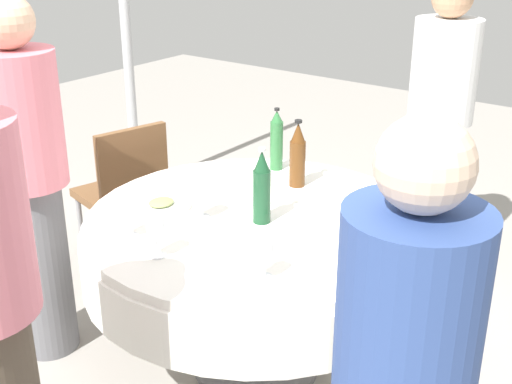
# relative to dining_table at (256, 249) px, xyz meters

# --- Properties ---
(ground_plane) EXTENTS (10.00, 10.00, 0.00)m
(ground_plane) POSITION_rel_dining_table_xyz_m (0.00, 0.00, -0.59)
(ground_plane) COLOR gray
(dining_table) EXTENTS (1.44, 1.44, 0.74)m
(dining_table) POSITION_rel_dining_table_xyz_m (0.00, 0.00, 0.00)
(dining_table) COLOR white
(dining_table) RESTS_ON ground_plane
(bottle_dark_green_mid) EXTENTS (0.07, 0.07, 0.31)m
(bottle_dark_green_mid) POSITION_rel_dining_table_xyz_m (-0.02, -0.05, 0.29)
(bottle_dark_green_mid) COLOR #194728
(bottle_dark_green_mid) RESTS_ON dining_table
(bottle_brown_near) EXTENTS (0.07, 0.07, 0.31)m
(bottle_brown_near) POSITION_rel_dining_table_xyz_m (0.39, 0.05, 0.29)
(bottle_brown_near) COLOR #593314
(bottle_brown_near) RESTS_ON dining_table
(bottle_green_east) EXTENTS (0.06, 0.06, 0.30)m
(bottle_green_east) POSITION_rel_dining_table_xyz_m (0.50, 0.25, 0.29)
(bottle_green_east) COLOR #2D6B38
(bottle_green_east) RESTS_ON dining_table
(wine_glass_inner) EXTENTS (0.07, 0.07, 0.16)m
(wine_glass_inner) POSITION_rel_dining_table_xyz_m (-0.43, 0.28, 0.26)
(wine_glass_inner) COLOR white
(wine_glass_inner) RESTS_ON dining_table
(wine_glass_rear) EXTENTS (0.07, 0.07, 0.16)m
(wine_glass_rear) POSITION_rel_dining_table_xyz_m (-0.48, 0.08, 0.26)
(wine_glass_rear) COLOR white
(wine_glass_rear) RESTS_ON dining_table
(wine_glass_right) EXTENTS (0.07, 0.07, 0.14)m
(wine_glass_right) POSITION_rel_dining_table_xyz_m (-0.38, -0.32, 0.24)
(wine_glass_right) COLOR white
(wine_glass_right) RESTS_ON dining_table
(wine_glass_north) EXTENTS (0.07, 0.07, 0.14)m
(wine_glass_north) POSITION_rel_dining_table_xyz_m (-0.13, 0.18, 0.24)
(wine_glass_north) COLOR white
(wine_glass_north) RESTS_ON dining_table
(plate_west) EXTENTS (0.23, 0.23, 0.02)m
(plate_west) POSITION_rel_dining_table_xyz_m (0.41, -0.32, 0.16)
(plate_west) COLOR white
(plate_west) RESTS_ON dining_table
(plate_south) EXTENTS (0.25, 0.25, 0.04)m
(plate_south) POSITION_rel_dining_table_xyz_m (-0.17, 0.37, 0.16)
(plate_south) COLOR white
(plate_south) RESTS_ON dining_table
(fork_near) EXTENTS (0.06, 0.18, 0.00)m
(fork_near) POSITION_rel_dining_table_xyz_m (0.18, 0.41, 0.15)
(fork_near) COLOR silver
(fork_near) RESTS_ON dining_table
(spoon_east) EXTENTS (0.15, 0.13, 0.00)m
(spoon_east) POSITION_rel_dining_table_xyz_m (0.10, 0.07, 0.15)
(spoon_east) COLOR silver
(spoon_east) RESTS_ON dining_table
(folded_napkin) EXTENTS (0.16, 0.16, 0.02)m
(folded_napkin) POSITION_rel_dining_table_xyz_m (-0.04, -0.25, 0.16)
(folded_napkin) COLOR white
(folded_napkin) RESTS_ON dining_table
(person_mid) EXTENTS (0.34, 0.34, 1.61)m
(person_mid) POSITION_rel_dining_table_xyz_m (1.32, -0.22, 0.25)
(person_mid) COLOR slate
(person_mid) RESTS_ON ground_plane
(person_east) EXTENTS (0.34, 0.34, 1.61)m
(person_east) POSITION_rel_dining_table_xyz_m (-0.45, 0.87, 0.26)
(person_east) COLOR slate
(person_east) RESTS_ON ground_plane
(chair_right) EXTENTS (0.48, 0.48, 0.87)m
(chair_right) POSITION_rel_dining_table_xyz_m (0.27, 1.08, -0.07)
(chair_right) COLOR brown
(chair_right) RESTS_ON ground_plane
(tent_pole_secondary) EXTENTS (0.07, 0.07, 2.61)m
(tent_pole_secondary) POSITION_rel_dining_table_xyz_m (1.14, 1.93, 0.71)
(tent_pole_secondary) COLOR #B2B5B7
(tent_pole_secondary) RESTS_ON ground_plane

